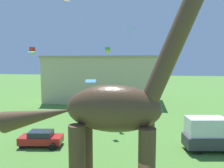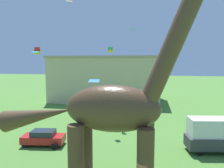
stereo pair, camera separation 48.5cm
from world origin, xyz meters
TOP-DOWN VIEW (x-y plane):
  - dinosaur_sculpture at (-1.14, 2.32)m, footprint 14.47×3.07m
  - parked_sedan_left at (-9.32, 8.65)m, footprint 4.40×2.32m
  - parked_box_truck at (7.42, 9.93)m, footprint 5.85×2.93m
  - person_strolling_adult at (-1.83, 13.98)m, footprint 0.57×0.25m
  - kite_high_left at (-3.66, 15.38)m, footprint 0.64×0.64m
  - kite_mid_center at (-1.56, 25.00)m, footprint 1.81×2.04m
  - kite_high_right at (-6.43, 9.07)m, footprint 0.74×0.72m
  - kite_near_high at (-6.98, 20.12)m, footprint 1.65×1.28m
  - kite_mid_left at (-13.46, 15.09)m, footprint 0.93×0.76m
  - kite_near_low at (-19.00, 25.69)m, footprint 1.23×1.23m
  - background_building_block at (-8.16, 35.28)m, footprint 22.81×12.25m

SIDE VIEW (x-z plane):
  - parked_sedan_left at x=-9.32m, z-range 0.03..1.58m
  - person_strolling_adult at x=-1.83m, z-range 0.16..1.67m
  - parked_box_truck at x=7.42m, z-range 0.05..3.25m
  - background_building_block at x=-8.16m, z-range 0.01..9.56m
  - dinosaur_sculpture at x=-1.14m, z-range -2.09..13.04m
  - kite_near_high at x=-6.98m, z-range 5.42..5.77m
  - kite_mid_left at x=-13.46m, z-range 9.61..9.77m
  - kite_high_left at x=-3.66m, z-range 9.56..10.22m
  - kite_near_low at x=-19.00m, z-range 9.74..10.99m
  - kite_mid_center at x=-1.56m, z-range 12.61..14.71m
  - kite_high_right at x=-6.43m, z-range 13.78..14.56m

